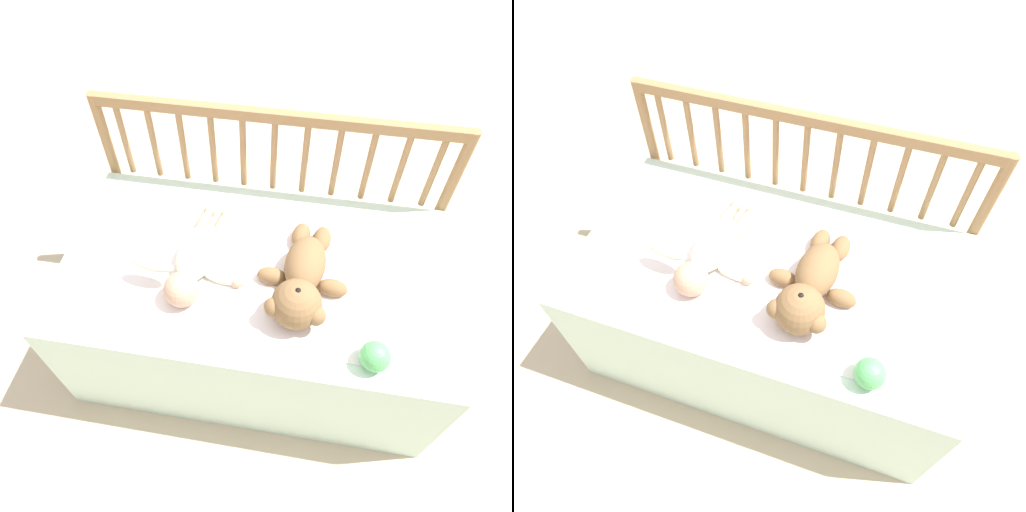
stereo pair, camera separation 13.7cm
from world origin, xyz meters
TOP-DOWN VIEW (x-y plane):
  - ground_plane at (0.00, 0.00)m, footprint 12.00×12.00m
  - crib_mattress at (0.00, 0.00)m, footprint 1.22×0.68m
  - crib_rail at (-0.00, 0.36)m, footprint 1.22×0.04m
  - blanket at (-0.02, -0.01)m, footprint 0.86×0.54m
  - teddy_bear at (0.14, -0.07)m, footprint 0.28×0.41m
  - baby at (-0.18, -0.03)m, footprint 0.34×0.41m
  - toy_ball at (0.36, -0.26)m, footprint 0.08×0.08m

SIDE VIEW (x-z plane):
  - ground_plane at x=0.00m, z-range 0.00..0.00m
  - crib_mattress at x=0.00m, z-range 0.00..0.50m
  - blanket at x=-0.02m, z-range 0.50..0.51m
  - toy_ball at x=0.36m, z-range 0.50..0.58m
  - baby at x=-0.18m, z-range 0.49..0.60m
  - teddy_bear at x=0.14m, z-range 0.49..0.63m
  - crib_rail at x=0.00m, z-range 0.18..0.99m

